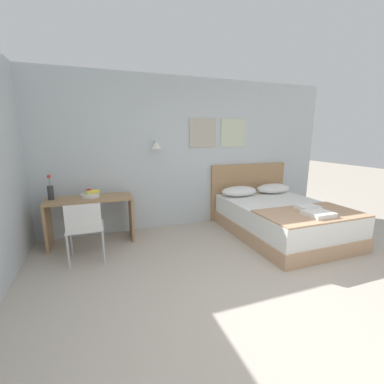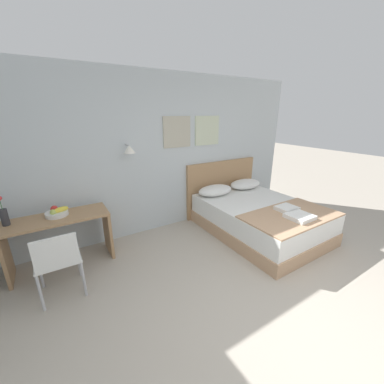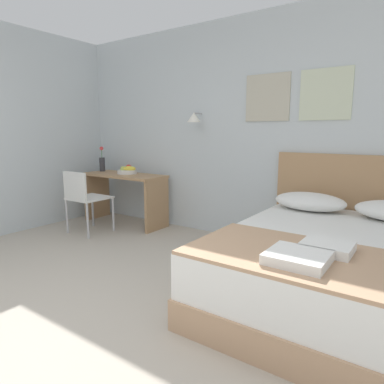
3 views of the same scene
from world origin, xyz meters
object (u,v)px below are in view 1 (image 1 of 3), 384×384
(desk, at_px, (91,211))
(desk_chair, at_px, (85,226))
(folded_towel_near_foot, at_px, (308,208))
(bed, at_px, (282,220))
(fruit_bowl, at_px, (91,194))
(flower_vase, at_px, (50,191))
(headboard, at_px, (248,191))
(pillow_right, at_px, (273,188))
(pillow_left, at_px, (239,191))
(throw_blanket, at_px, (311,214))
(folded_towel_mid_bed, at_px, (318,214))

(desk, bearing_deg, desk_chair, -95.37)
(folded_towel_near_foot, bearing_deg, bed, 100.66)
(fruit_bowl, xyz_separation_m, flower_vase, (-0.54, 0.01, 0.09))
(desk, bearing_deg, bed, -14.08)
(headboard, height_order, desk_chair, headboard)
(pillow_right, xyz_separation_m, folded_towel_near_foot, (-0.30, -1.23, -0.04))
(headboard, bearing_deg, fruit_bowl, -174.94)
(pillow_left, relative_size, flower_vase, 1.87)
(pillow_right, height_order, throw_blanket, pillow_right)
(headboard, relative_size, desk_chair, 2.00)
(headboard, height_order, desk, headboard)
(headboard, height_order, throw_blanket, headboard)
(desk, xyz_separation_m, fruit_bowl, (0.02, 0.05, 0.26))
(pillow_right, relative_size, desk_chair, 0.85)
(bed, distance_m, desk, 3.10)
(pillow_left, relative_size, desk, 0.56)
(throw_blanket, bearing_deg, folded_towel_near_foot, 59.35)
(folded_towel_mid_bed, relative_size, desk_chair, 0.42)
(headboard, relative_size, throw_blanket, 1.11)
(bed, bearing_deg, folded_towel_mid_bed, -90.75)
(throw_blanket, xyz_separation_m, folded_towel_near_foot, (0.09, 0.15, 0.04))
(throw_blanket, bearing_deg, folded_towel_mid_bed, -93.83)
(headboard, distance_m, folded_towel_near_foot, 1.53)
(pillow_left, xyz_separation_m, folded_towel_near_foot, (0.47, -1.23, -0.04))
(throw_blanket, height_order, desk, desk)
(folded_towel_mid_bed, bearing_deg, desk, 153.37)
(fruit_bowl, bearing_deg, desk, -107.15)
(bed, bearing_deg, desk_chair, 178.43)
(fruit_bowl, distance_m, flower_vase, 0.55)
(pillow_left, bearing_deg, desk, -179.50)
(folded_towel_mid_bed, xyz_separation_m, desk, (-2.99, 1.50, -0.08))
(folded_towel_near_foot, relative_size, flower_vase, 0.82)
(throw_blanket, bearing_deg, desk, 155.71)
(headboard, relative_size, pillow_left, 2.36)
(folded_towel_mid_bed, bearing_deg, desk_chair, 164.78)
(desk_chair, xyz_separation_m, flower_vase, (-0.46, 0.73, 0.35))
(pillow_left, xyz_separation_m, flower_vase, (-3.14, 0.04, 0.23))
(folded_towel_near_foot, bearing_deg, folded_towel_mid_bed, -108.25)
(throw_blanket, height_order, flower_vase, flower_vase)
(fruit_bowl, bearing_deg, desk_chair, -96.21)
(pillow_right, relative_size, folded_towel_mid_bed, 2.03)
(bed, bearing_deg, pillow_right, 63.70)
(desk, relative_size, flower_vase, 3.35)
(throw_blanket, bearing_deg, fruit_bowl, 154.81)
(pillow_left, bearing_deg, pillow_right, 0.00)
(folded_towel_mid_bed, distance_m, fruit_bowl, 3.36)
(headboard, bearing_deg, folded_towel_near_foot, -86.77)
(desk, distance_m, flower_vase, 0.63)
(headboard, distance_m, throw_blanket, 1.67)
(desk, bearing_deg, throw_blanket, -24.29)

